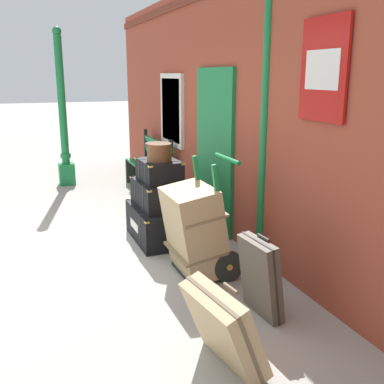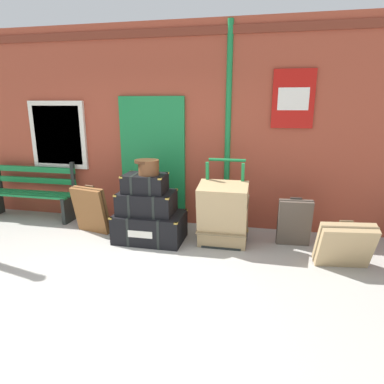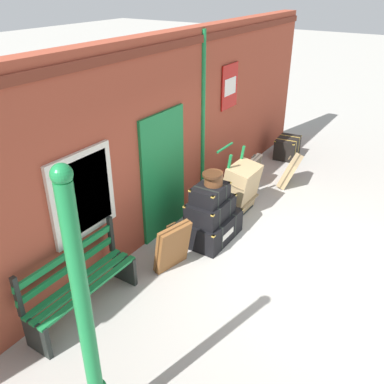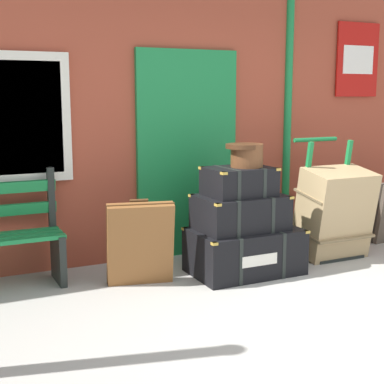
{
  "view_description": "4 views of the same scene",
  "coord_description": "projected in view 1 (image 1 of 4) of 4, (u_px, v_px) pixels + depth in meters",
  "views": [
    {
      "loc": [
        5.09,
        0.05,
        2.01
      ],
      "look_at": [
        0.3,
        1.9,
        0.67
      ],
      "focal_mm": 42.33,
      "sensor_mm": 36.0,
      "label": 1
    },
    {
      "loc": [
        1.54,
        -2.85,
        2.0
      ],
      "look_at": [
        0.56,
        1.69,
        0.76
      ],
      "focal_mm": 31.44,
      "sensor_mm": 36.0,
      "label": 2
    },
    {
      "loc": [
        -5.15,
        -1.28,
        3.93
      ],
      "look_at": [
        -0.27,
        1.88,
        0.89
      ],
      "focal_mm": 38.75,
      "sensor_mm": 36.0,
      "label": 3
    },
    {
      "loc": [
        -2.72,
        -2.78,
        1.66
      ],
      "look_at": [
        -0.45,
        1.95,
        0.75
      ],
      "focal_mm": 52.71,
      "sensor_mm": 36.0,
      "label": 4
    }
  ],
  "objects": [
    {
      "name": "ground_plane",
      "position": [
        26.0,
        259.0,
        5.09
      ],
      "size": [
        60.0,
        60.0,
        0.0
      ],
      "primitive_type": "plane",
      "color": "#A3A099"
    },
    {
      "name": "brick_facade",
      "position": [
        236.0,
        109.0,
        5.6
      ],
      "size": [
        10.4,
        0.35,
        3.2
      ],
      "color": "#9E422D",
      "rests_on": "ground"
    },
    {
      "name": "lamp_post",
      "position": [
        64.0,
        128.0,
        8.28
      ],
      "size": [
        0.28,
        0.28,
        2.82
      ],
      "color": "#197A3D",
      "rests_on": "ground"
    },
    {
      "name": "platform_bench",
      "position": [
        150.0,
        166.0,
        7.95
      ],
      "size": [
        1.6,
        0.43,
        1.01
      ],
      "color": "#197A3D",
      "rests_on": "ground"
    },
    {
      "name": "steamer_trunk_base",
      "position": [
        160.0,
        223.0,
        5.66
      ],
      "size": [
        1.01,
        0.65,
        0.43
      ],
      "color": "black",
      "rests_on": "ground"
    },
    {
      "name": "steamer_trunk_middle",
      "position": [
        160.0,
        194.0,
        5.61
      ],
      "size": [
        0.82,
        0.57,
        0.33
      ],
      "color": "black",
      "rests_on": "steamer_trunk_base"
    },
    {
      "name": "steamer_trunk_top",
      "position": [
        159.0,
        170.0,
        5.55
      ],
      "size": [
        0.62,
        0.47,
        0.27
      ],
      "color": "black",
      "rests_on": "steamer_trunk_middle"
    },
    {
      "name": "round_hatbox",
      "position": [
        159.0,
        151.0,
        5.43
      ],
      "size": [
        0.35,
        0.31,
        0.21
      ],
      "color": "brown",
      "rests_on": "steamer_trunk_top"
    },
    {
      "name": "porters_trolley",
      "position": [
        210.0,
        246.0,
        4.74
      ],
      "size": [
        0.71,
        0.56,
        1.21
      ],
      "color": "black",
      "rests_on": "ground"
    },
    {
      "name": "large_brown_trunk",
      "position": [
        195.0,
        230.0,
        4.63
      ],
      "size": [
        0.7,
        0.58,
        0.94
      ],
      "color": "tan",
      "rests_on": "ground"
    },
    {
      "name": "suitcase_charcoal",
      "position": [
        261.0,
        277.0,
        3.83
      ],
      "size": [
        0.48,
        0.25,
        0.72
      ],
      "color": "#51473D",
      "rests_on": "ground"
    },
    {
      "name": "suitcase_olive",
      "position": [
        224.0,
        328.0,
        3.14
      ],
      "size": [
        0.69,
        0.47,
        0.62
      ],
      "color": "tan",
      "rests_on": "ground"
    },
    {
      "name": "suitcase_beige",
      "position": [
        146.0,
        191.0,
        6.55
      ],
      "size": [
        0.62,
        0.38,
        0.77
      ],
      "color": "brown",
      "rests_on": "ground"
    }
  ]
}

